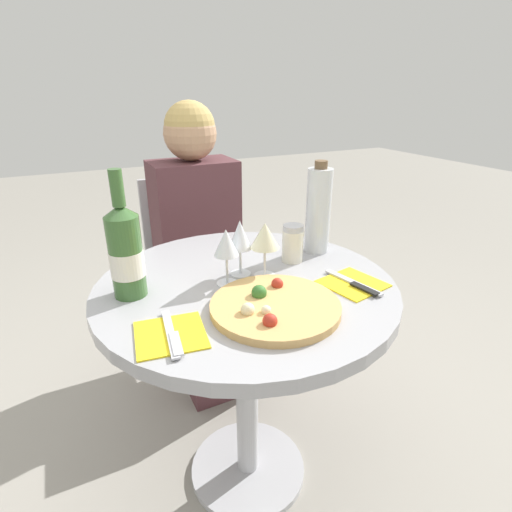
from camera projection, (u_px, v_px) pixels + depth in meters
ground_plane at (248, 470)px, 1.40m from camera, size 12.00×12.00×0.00m
dining_table at (246, 324)px, 1.16m from camera, size 0.83×0.83×0.74m
chair_behind_diner at (195, 275)px, 1.87m from camera, size 0.39×0.39×0.87m
seated_diner at (203, 260)px, 1.70m from camera, size 0.34×0.44×1.19m
pizza_large at (273, 306)px, 0.96m from camera, size 0.32×0.32×0.05m
wine_bottle at (126, 252)px, 0.99m from camera, size 0.09×0.09×0.33m
tall_carafe at (318, 210)px, 1.27m from camera, size 0.08×0.08×0.29m
sugar_shaker at (293, 243)px, 1.22m from camera, size 0.07×0.07×0.12m
wine_glass_center at (240, 236)px, 1.11m from camera, size 0.07×0.07×0.16m
wine_glass_front_left at (226, 244)px, 1.05m from camera, size 0.07×0.07×0.16m
wine_glass_front_right at (265, 237)px, 1.10m from camera, size 0.08×0.08×0.16m
place_setting_left at (171, 335)px, 0.87m from camera, size 0.17×0.19×0.01m
place_setting_right at (354, 284)px, 1.09m from camera, size 0.18×0.19×0.01m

